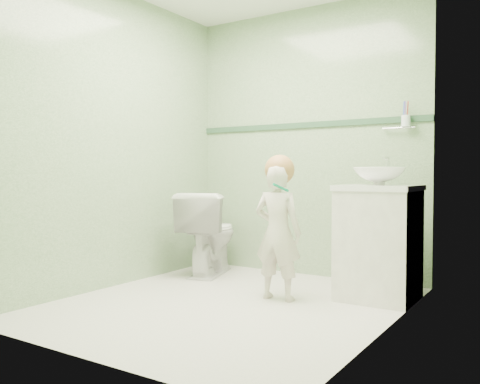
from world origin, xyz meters
The scene contains 12 objects.
ground centered at (0.00, 0.00, 0.00)m, with size 2.50×2.50×0.00m, color white.
room_shell centered at (0.00, 0.00, 1.20)m, with size 2.50×2.54×2.40m.
trim_stripe centered at (0.00, 1.24, 1.35)m, with size 2.20×0.02×0.05m, color #2F5338.
vanity centered at (0.84, 0.70, 0.40)m, with size 0.52×0.50×0.80m, color beige.
counter centered at (0.84, 0.70, 0.81)m, with size 0.54×0.52×0.04m, color white.
basin centered at (0.84, 0.70, 0.89)m, with size 0.37×0.37×0.13m, color white.
faucet centered at (0.84, 0.89, 0.97)m, with size 0.03×0.13×0.18m.
cup_holder centered at (0.89, 1.18, 1.33)m, with size 0.26×0.07×0.21m.
toilet centered at (-0.74, 0.78, 0.37)m, with size 0.42×0.73×0.75m, color white.
toddler centered at (0.23, 0.30, 0.49)m, with size 0.36×0.23×0.98m, color beige.
hair_cap centered at (0.23, 0.33, 0.94)m, with size 0.22×0.22×0.22m, color #AC7641.
teal_toothbrush centered at (0.31, 0.18, 0.82)m, with size 0.11×0.14×0.08m.
Camera 1 is at (1.95, -2.88, 0.91)m, focal length 37.51 mm.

